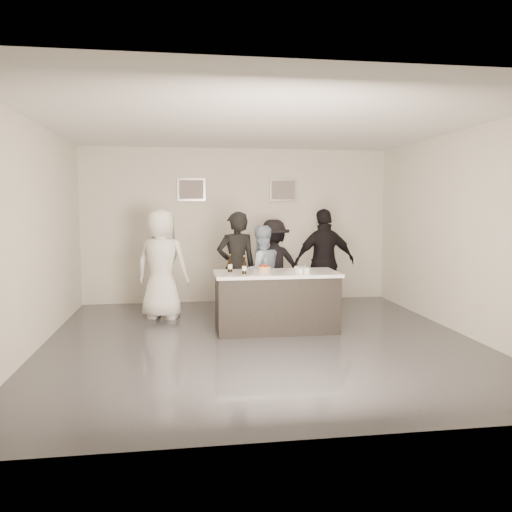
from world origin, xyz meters
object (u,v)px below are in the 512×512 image
(person_main_blue, at_px, (261,272))
(person_guest_right, at_px, (325,262))
(person_guest_back, at_px, (274,265))
(person_main_black, at_px, (236,267))
(cake, at_px, (264,270))
(person_guest_left, at_px, (162,264))
(beer_bottle_a, at_px, (230,264))
(beer_bottle_b, at_px, (244,265))
(bar_counter, at_px, (276,301))

(person_main_blue, distance_m, person_guest_right, 1.16)
(person_main_blue, distance_m, person_guest_back, 0.77)
(person_main_black, height_order, person_guest_back, person_main_black)
(person_guest_right, xyz_separation_m, person_guest_back, (-0.79, 0.56, -0.10))
(person_guest_right, height_order, person_guest_back, person_guest_right)
(cake, bearing_deg, person_guest_left, 145.03)
(beer_bottle_a, relative_size, person_guest_left, 0.14)
(person_main_black, bearing_deg, person_main_blue, -172.96)
(beer_bottle_a, relative_size, person_guest_back, 0.16)
(cake, xyz_separation_m, beer_bottle_b, (-0.32, -0.16, 0.09))
(person_guest_right, bearing_deg, cake, 34.21)
(beer_bottle_a, bearing_deg, person_guest_back, 57.53)
(bar_counter, relative_size, person_main_blue, 1.19)
(cake, bearing_deg, person_guest_back, 74.59)
(bar_counter, height_order, beer_bottle_b, beer_bottle_b)
(cake, xyz_separation_m, person_main_black, (-0.34, 0.71, -0.04))
(person_guest_left, bearing_deg, person_main_black, -177.71)
(bar_counter, height_order, cake, cake)
(bar_counter, distance_m, person_main_black, 1.00)
(beer_bottle_a, bearing_deg, person_guest_right, 27.54)
(beer_bottle_b, distance_m, person_guest_left, 1.76)
(bar_counter, height_order, beer_bottle_a, beer_bottle_a)
(cake, bearing_deg, beer_bottle_b, -153.45)
(bar_counter, height_order, person_guest_back, person_guest_back)
(beer_bottle_b, bearing_deg, person_main_blue, 68.49)
(person_guest_right, bearing_deg, person_main_black, 5.13)
(bar_counter, distance_m, person_guest_back, 1.60)
(bar_counter, relative_size, cake, 9.42)
(bar_counter, xyz_separation_m, cake, (-0.18, 0.00, 0.49))
(person_guest_back, bearing_deg, beer_bottle_a, 49.50)
(beer_bottle_a, xyz_separation_m, person_guest_left, (-1.05, 1.01, -0.11))
(cake, relative_size, beer_bottle_b, 0.76)
(person_main_blue, distance_m, person_guest_left, 1.66)
(person_main_black, bearing_deg, person_guest_left, -28.35)
(person_guest_left, xyz_separation_m, person_guest_right, (2.78, -0.12, 0.00))
(person_guest_right, bearing_deg, bar_counter, 39.02)
(bar_counter, bearing_deg, person_guest_right, 43.48)
(person_main_blue, relative_size, person_guest_left, 0.85)
(cake, relative_size, person_main_black, 0.11)
(cake, xyz_separation_m, person_guest_back, (0.42, 1.54, -0.11))
(cake, xyz_separation_m, beer_bottle_a, (-0.51, 0.08, 0.09))
(cake, xyz_separation_m, person_guest_right, (1.22, 0.97, -0.02))
(beer_bottle_b, height_order, person_main_blue, person_main_blue)
(bar_counter, distance_m, cake, 0.52)
(beer_bottle_b, relative_size, person_guest_right, 0.14)
(person_main_blue, bearing_deg, person_guest_right, 172.55)
(bar_counter, bearing_deg, person_guest_back, 81.20)
(beer_bottle_b, bearing_deg, person_guest_left, 134.71)
(person_guest_left, height_order, person_guest_back, person_guest_left)
(beer_bottle_a, height_order, person_main_blue, person_main_blue)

